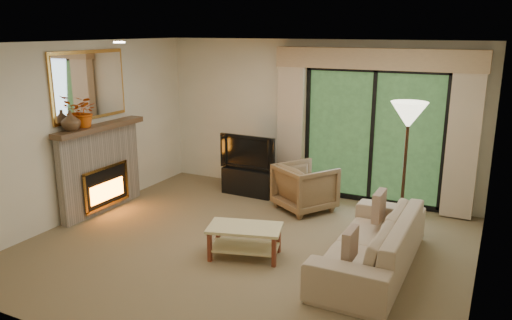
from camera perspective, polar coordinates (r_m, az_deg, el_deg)
The scene contains 22 objects.
floor at distance 6.64m, azimuth -1.18°, elevation -9.82°, with size 5.50×5.50×0.00m, color #776445.
ceiling at distance 6.04m, azimuth -1.31°, elevation 13.23°, with size 5.50×5.50×0.00m, color silver.
wall_back at distance 8.46m, azimuth 6.72°, elevation 4.72°, with size 5.00×5.00×0.00m, color beige.
wall_front at distance 4.26m, azimuth -17.23°, elevation -6.00°, with size 5.00×5.00×0.00m, color beige.
wall_left at distance 7.85m, azimuth -19.31°, elevation 3.21°, with size 5.00×5.00×0.00m, color beige.
wall_right at distance 5.53m, azimuth 24.86°, elevation -1.97°, with size 5.00×5.00×0.00m, color beige.
fireplace at distance 8.04m, azimuth -17.33°, elevation -0.88°, with size 0.24×1.70×1.37m, color gray, non-canonical shape.
mirror at distance 7.87m, azimuth -18.49°, elevation 8.10°, with size 0.07×1.45×1.02m, color gold, non-canonical shape.
sliding_door at distance 8.17m, azimuth 13.16°, elevation 2.64°, with size 2.26×0.10×2.16m, color black, non-canonical shape.
curtain_left at distance 8.45m, azimuth 4.09°, elevation 4.09°, with size 0.45×0.18×2.35m, color tan.
curtain_right at distance 7.85m, azimuth 22.62°, elevation 2.14°, with size 0.45×0.18×2.35m, color tan.
cornice at distance 7.92m, azimuth 13.53°, elevation 11.18°, with size 3.20×0.24×0.32m, color tan.
media_console at distance 8.58m, azimuth -0.67°, elevation -2.40°, with size 0.91×0.41×0.46m, color black.
tv at distance 8.44m, azimuth -0.68°, elevation 0.98°, with size 1.02×0.13×0.59m, color black.
armchair at distance 7.83m, azimuth 5.64°, elevation -3.11°, with size 0.78×0.81×0.73m, color brown.
sofa at distance 6.10m, azimuth 13.04°, elevation -9.11°, with size 2.27×0.89×0.66m, color tan.
pillow_near at distance 5.45m, azimuth 10.70°, elevation -9.46°, with size 0.09×0.34×0.34m, color brown.
pillow_far at distance 6.63m, azimuth 13.89°, elevation -5.10°, with size 0.10×0.38×0.38m, color brown.
coffee_table at distance 6.27m, azimuth -1.29°, elevation -9.32°, with size 0.90×0.49×0.40m, color #C9B97F, non-canonical shape.
floor_lamp at distance 7.09m, azimuth 16.61°, elevation -0.97°, with size 0.49×0.49×1.83m, color #FFF8D0, non-canonical shape.
vase at distance 7.50m, azimuth -20.43°, elevation 4.23°, with size 0.27×0.27×0.28m, color #4D3621.
branches at distance 7.67m, azimuth -19.02°, elevation 5.23°, with size 0.41×0.35×0.45m, color #C54E0D.
Camera 1 is at (2.83, -5.33, 2.76)m, focal length 35.00 mm.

